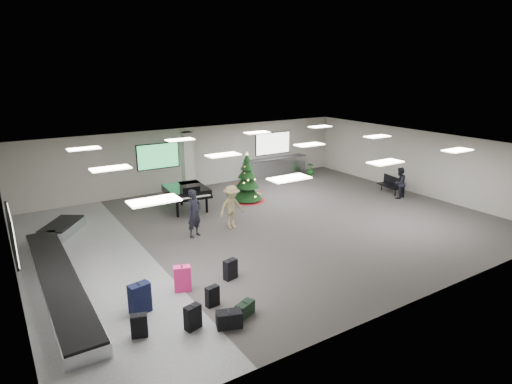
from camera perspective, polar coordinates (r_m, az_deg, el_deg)
ground at (r=17.42m, az=1.64°, el=-4.51°), size 18.00×18.00×0.00m
room_envelope at (r=17.08m, az=-0.62°, el=3.25°), size 18.02×14.02×3.21m
baggage_carousel at (r=14.73m, az=-24.72°, el=-9.24°), size 2.28×9.71×0.43m
service_counter at (r=25.24m, az=2.63°, el=3.37°), size 4.05×0.65×1.08m
suitcase_0 at (r=11.00m, az=-8.43°, el=-16.19°), size 0.45×0.32×0.65m
suitcase_1 at (r=11.87m, az=-5.84°, el=-13.64°), size 0.39×0.25×0.58m
pink_suitcase at (r=12.65m, az=-9.78°, el=-11.31°), size 0.55×0.42×0.78m
suitcase_3 at (r=13.16m, az=-3.44°, el=-10.26°), size 0.46×0.32×0.64m
navy_suitcase at (r=11.85m, az=-15.24°, el=-13.53°), size 0.58×0.40×0.84m
suitcase_5 at (r=10.99m, az=-15.30°, el=-16.82°), size 0.43×0.32×0.60m
green_duffel at (r=11.47m, az=-1.47°, el=-15.31°), size 0.60×0.46×0.38m
suitcase_8 at (r=12.37m, az=-14.83°, el=-12.83°), size 0.40×0.25×0.58m
black_duffel at (r=11.03m, az=-3.61°, el=-16.56°), size 0.71×0.53×0.44m
christmas_tree at (r=20.43m, az=-1.18°, el=1.07°), size 1.68×1.68×2.40m
grand_piano at (r=19.26m, az=-9.23°, el=0.12°), size 1.89×2.33×1.25m
bench at (r=22.81m, az=17.44°, el=1.07°), size 0.74×1.44×0.87m
traveler_a at (r=16.21m, az=-8.22°, el=-2.83°), size 0.80×0.68×1.85m
traveler_b at (r=16.91m, az=-3.26°, el=-2.02°), size 1.21×0.79×1.76m
traveler_bench at (r=21.96m, az=18.56°, el=1.16°), size 0.85×0.72×1.55m
potted_plant_left at (r=23.95m, az=-1.15°, el=2.21°), size 0.49×0.50×0.71m
potted_plant_right at (r=25.63m, az=7.28°, el=3.06°), size 0.59×0.59×0.74m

